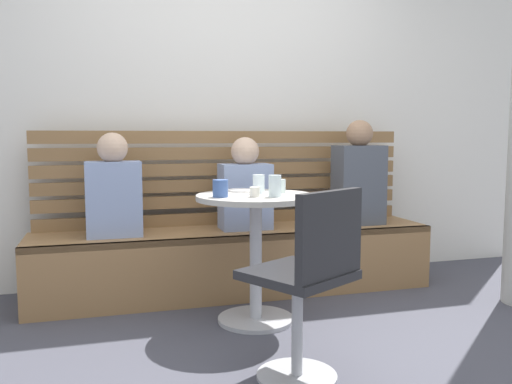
# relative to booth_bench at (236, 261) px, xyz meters

# --- Properties ---
(ground) EXTENTS (8.00, 8.00, 0.00)m
(ground) POSITION_rel_booth_bench_xyz_m (0.00, -1.20, -0.22)
(ground) COLOR #42424C
(back_wall) EXTENTS (5.20, 0.10, 2.90)m
(back_wall) POSITION_rel_booth_bench_xyz_m (0.00, 0.44, 1.23)
(back_wall) COLOR silver
(back_wall) RESTS_ON ground
(booth_bench) EXTENTS (2.70, 0.52, 0.44)m
(booth_bench) POSITION_rel_booth_bench_xyz_m (0.00, 0.00, 0.00)
(booth_bench) COLOR olive
(booth_bench) RESTS_ON ground
(booth_backrest) EXTENTS (2.65, 0.04, 0.67)m
(booth_backrest) POSITION_rel_booth_bench_xyz_m (0.00, 0.24, 0.56)
(booth_backrest) COLOR olive
(booth_backrest) RESTS_ON booth_bench
(cafe_table) EXTENTS (0.68, 0.68, 0.74)m
(cafe_table) POSITION_rel_booth_bench_xyz_m (-0.03, -0.59, 0.30)
(cafe_table) COLOR #ADADB2
(cafe_table) RESTS_ON ground
(white_chair) EXTENTS (0.55, 0.55, 0.85)m
(white_chair) POSITION_rel_booth_bench_xyz_m (-0.03, -1.39, 0.24)
(white_chair) COLOR #ADADB2
(white_chair) RESTS_ON ground
(person_adult) EXTENTS (0.34, 0.22, 0.74)m
(person_adult) POSITION_rel_booth_bench_xyz_m (0.90, -0.02, 0.55)
(person_adult) COLOR #4C515B
(person_adult) RESTS_ON booth_bench
(person_child_left) EXTENTS (0.34, 0.22, 0.65)m
(person_child_left) POSITION_rel_booth_bench_xyz_m (-0.80, -0.02, 0.51)
(person_child_left) COLOR #8C9EC6
(person_child_left) RESTS_ON booth_bench
(person_child_middle) EXTENTS (0.34, 0.22, 0.62)m
(person_child_middle) POSITION_rel_booth_bench_xyz_m (0.07, 0.01, 0.49)
(person_child_middle) COLOR #8C9EC6
(person_child_middle) RESTS_ON booth_bench
(cup_water_clear) EXTENTS (0.07, 0.07, 0.11)m
(cup_water_clear) POSITION_rel_booth_bench_xyz_m (-0.00, -0.54, 0.57)
(cup_water_clear) COLOR white
(cup_water_clear) RESTS_ON cafe_table
(cup_mug_blue) EXTENTS (0.08, 0.08, 0.09)m
(cup_mug_blue) POSITION_rel_booth_bench_xyz_m (-0.25, -0.65, 0.57)
(cup_mug_blue) COLOR #3D5B9E
(cup_mug_blue) RESTS_ON cafe_table
(cup_glass_short) EXTENTS (0.08, 0.08, 0.08)m
(cup_glass_short) POSITION_rel_booth_bench_xyz_m (0.13, -0.53, 0.56)
(cup_glass_short) COLOR silver
(cup_glass_short) RESTS_ON cafe_table
(cup_espresso_small) EXTENTS (0.06, 0.06, 0.05)m
(cup_espresso_small) POSITION_rel_booth_bench_xyz_m (-0.07, -0.69, 0.55)
(cup_espresso_small) COLOR silver
(cup_espresso_small) RESTS_ON cafe_table
(cup_glass_tall) EXTENTS (0.07, 0.07, 0.12)m
(cup_glass_tall) POSITION_rel_booth_bench_xyz_m (0.04, -0.72, 0.58)
(cup_glass_tall) COLOR silver
(cup_glass_tall) RESTS_ON cafe_table
(plate_small) EXTENTS (0.17, 0.17, 0.01)m
(plate_small) POSITION_rel_booth_bench_xyz_m (-0.06, -0.39, 0.52)
(plate_small) COLOR white
(plate_small) RESTS_ON cafe_table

